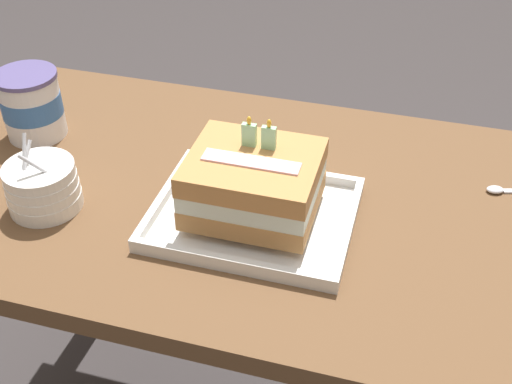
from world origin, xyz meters
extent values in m
cube|color=brown|center=(0.00, 0.00, 0.67)|extent=(1.14, 0.63, 0.04)
cube|color=brown|center=(-0.51, 0.26, 0.33)|extent=(0.06, 0.06, 0.66)
cube|color=silver|center=(0.01, -0.06, 0.70)|extent=(0.31, 0.25, 0.01)
cube|color=silver|center=(0.01, -0.18, 0.71)|extent=(0.31, 0.01, 0.02)
cube|color=silver|center=(0.01, 0.05, 0.71)|extent=(0.31, 0.01, 0.02)
cube|color=silver|center=(-0.14, -0.06, 0.71)|extent=(0.01, 0.22, 0.02)
cube|color=silver|center=(0.16, -0.06, 0.71)|extent=(0.01, 0.22, 0.02)
cube|color=#BA8047|center=(0.01, -0.06, 0.73)|extent=(0.19, 0.16, 0.03)
cube|color=silver|center=(0.01, -0.06, 0.76)|extent=(0.19, 0.16, 0.03)
cube|color=#BA8047|center=(0.01, -0.06, 0.79)|extent=(0.19, 0.16, 0.03)
cube|color=beige|center=(0.01, -0.07, 0.81)|extent=(0.14, 0.03, 0.00)
cube|color=#99DB9E|center=(-0.01, -0.03, 0.83)|extent=(0.02, 0.01, 0.04)
ellipsoid|color=yellow|center=(-0.01, -0.03, 0.85)|extent=(0.01, 0.01, 0.01)
cube|color=#99DB9E|center=(0.02, -0.03, 0.83)|extent=(0.02, 0.01, 0.04)
ellipsoid|color=yellow|center=(0.02, -0.03, 0.85)|extent=(0.01, 0.01, 0.01)
cylinder|color=white|center=(-0.32, -0.12, 0.70)|extent=(0.12, 0.12, 0.02)
cylinder|color=white|center=(-0.32, -0.12, 0.72)|extent=(0.11, 0.11, 0.02)
cylinder|color=white|center=(-0.32, -0.12, 0.74)|extent=(0.11, 0.11, 0.02)
cylinder|color=white|center=(-0.32, -0.12, 0.76)|extent=(0.11, 0.11, 0.02)
cylinder|color=silver|center=(-0.34, -0.12, 0.78)|extent=(0.02, 0.05, 0.07)
cylinder|color=silver|center=(-0.34, -0.12, 0.78)|extent=(0.01, 0.04, 0.05)
cylinder|color=silver|center=(-0.31, -0.13, 0.78)|extent=(0.04, 0.03, 0.05)
cylinder|color=white|center=(-0.44, 0.07, 0.75)|extent=(0.11, 0.11, 0.12)
cylinder|color=#386BB2|center=(-0.44, 0.07, 0.76)|extent=(0.11, 0.11, 0.04)
cylinder|color=#584E84|center=(-0.44, 0.07, 0.81)|extent=(0.11, 0.11, 0.01)
ellipsoid|color=silver|center=(0.37, 0.11, 0.70)|extent=(0.03, 0.03, 0.01)
camera|label=1|loc=(0.22, -0.80, 1.35)|focal=45.46mm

